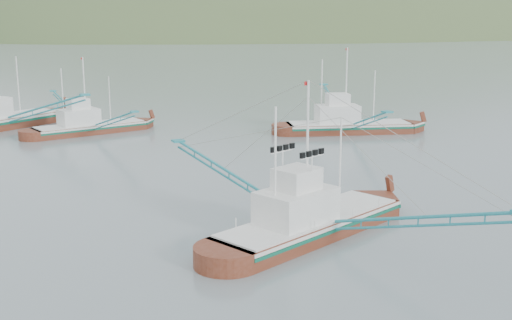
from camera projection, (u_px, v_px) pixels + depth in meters
name	position (u px, v px, depth m)	size (l,w,h in m)	color
ground	(296.00, 231.00, 38.71)	(1200.00, 1200.00, 0.00)	slate
main_boat	(310.00, 203.00, 37.52)	(13.90, 23.50, 9.92)	#5B2413
bg_boat_far	(89.00, 119.00, 71.24)	(12.85, 22.19, 9.11)	#5B2413
bg_boat_right	(348.00, 116.00, 71.47)	(14.35, 24.54, 10.17)	#5B2413
headland_right	(315.00, 34.00, 517.41)	(684.00, 432.00, 306.00)	#41562C
ridge_distant	(27.00, 33.00, 550.27)	(960.00, 400.00, 240.00)	slate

